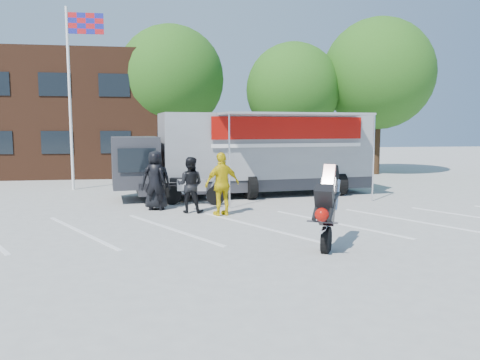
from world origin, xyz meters
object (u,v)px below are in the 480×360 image
object	(u,v)px
tree_left	(171,79)
transporter_truck	(255,195)
parked_motorcycle	(194,205)
flagpole	(75,76)
stunt_bike_rider	(331,245)
spectator_leather_c	(190,185)
spectator_leather_a	(156,180)
spectator_hivis	(222,184)
tree_mid	(293,90)
spectator_leather_b	(155,182)
tree_right	(378,74)

from	to	relation	value
tree_left	transporter_truck	bearing A→B (deg)	-70.06
parked_motorcycle	tree_left	bearing A→B (deg)	14.40
flagpole	stunt_bike_rider	size ratio (longest dim) A/B	3.73
tree_left	parked_motorcycle	bearing A→B (deg)	-86.65
tree_left	transporter_truck	world-z (taller)	tree_left
spectator_leather_c	spectator_leather_a	bearing A→B (deg)	-17.62
transporter_truck	spectator_hivis	world-z (taller)	spectator_hivis
spectator_leather_a	spectator_hivis	size ratio (longest dim) A/B	1.00
transporter_truck	spectator_hivis	distance (m)	4.73
tree_mid	spectator_leather_c	xyz separation A→B (m)	(-6.56, -11.56, -4.03)
spectator_leather_b	transporter_truck	bearing A→B (deg)	-127.32
spectator_leather_c	tree_mid	bearing A→B (deg)	-103.08
spectator_leather_b	spectator_hivis	distance (m)	2.48
transporter_truck	spectator_leather_a	distance (m)	4.94
flagpole	spectator_leather_b	size ratio (longest dim) A/B	4.09
tree_mid	spectator_leather_c	size ratio (longest dim) A/B	4.18
tree_right	spectator_leather_a	size ratio (longest dim) A/B	4.53
stunt_bike_rider	spectator_leather_a	bearing A→B (deg)	156.21
transporter_truck	parked_motorcycle	size ratio (longest dim) A/B	4.52
spectator_leather_b	spectator_leather_c	world-z (taller)	spectator_leather_b
flagpole	stunt_bike_rider	distance (m)	14.69
tree_left	spectator_leather_b	world-z (taller)	tree_left
tree_mid	stunt_bike_rider	size ratio (longest dim) A/B	3.58
parked_motorcycle	tree_right	bearing A→B (deg)	-38.91
spectator_hivis	stunt_bike_rider	bearing A→B (deg)	96.02
parked_motorcycle	tree_mid	bearing A→B (deg)	-21.27
tree_right	spectator_leather_a	distance (m)	17.04
flagpole	tree_mid	bearing A→B (deg)	23.97
tree_left	parked_motorcycle	world-z (taller)	tree_left
tree_mid	stunt_bike_rider	xyz separation A→B (m)	(-3.45, -16.38, -4.94)
spectator_hivis	flagpole	bearing A→B (deg)	-73.05
spectator_leather_c	spectator_hivis	world-z (taller)	spectator_hivis
stunt_bike_rider	spectator_leather_b	bearing A→B (deg)	157.26
tree_left	transporter_truck	xyz separation A→B (m)	(3.26, -9.00, -5.57)
tree_right	stunt_bike_rider	size ratio (longest dim) A/B	4.25
spectator_leather_a	stunt_bike_rider	bearing A→B (deg)	122.92
tree_mid	parked_motorcycle	xyz separation A→B (m)	(-6.35, -10.04, -4.94)
flagpole	spectator_hivis	xyz separation A→B (m)	(5.67, -7.24, -4.05)
tree_right	spectator_hivis	xyz separation A→B (m)	(-10.57, -11.74, -4.87)
tree_left	flagpole	bearing A→B (deg)	-125.28
tree_mid	transporter_truck	bearing A→B (deg)	-115.04
spectator_leather_a	parked_motorcycle	bearing A→B (deg)	-154.48
parked_motorcycle	spectator_leather_a	distance (m)	1.83
flagpole	transporter_truck	xyz separation A→B (m)	(7.51, -3.00, -5.05)
tree_left	spectator_leather_c	bearing A→B (deg)	-87.98
tree_mid	spectator_leather_a	bearing A→B (deg)	-125.41
tree_right	spectator_leather_b	xyz separation A→B (m)	(-12.70, -10.47, -4.90)
parked_motorcycle	transporter_truck	bearing A→B (deg)	-40.95
flagpole	tree_mid	distance (m)	12.31
parked_motorcycle	spectator_leather_a	xyz separation A→B (m)	(-1.32, -0.76, 1.01)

